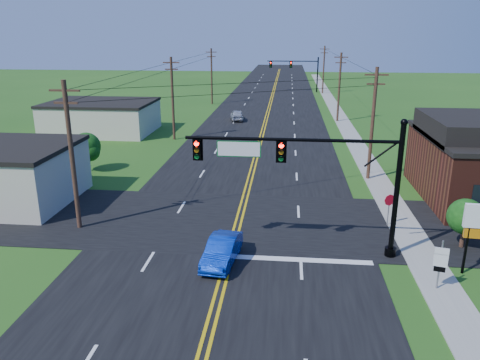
# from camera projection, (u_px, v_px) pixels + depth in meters

# --- Properties ---
(ground) EXTENTS (260.00, 260.00, 0.00)m
(ground) POSITION_uv_depth(u_px,v_px,m) (203.00, 338.00, 18.49)
(ground) COLOR #224E16
(ground) RESTS_ON ground
(road_main) EXTENTS (16.00, 220.00, 0.04)m
(road_main) POSITION_uv_depth(u_px,v_px,m) (265.00, 117.00, 65.89)
(road_main) COLOR black
(road_main) RESTS_ON ground
(road_cross) EXTENTS (70.00, 10.00, 0.04)m
(road_cross) POSITION_uv_depth(u_px,v_px,m) (236.00, 221.00, 29.86)
(road_cross) COLOR black
(road_cross) RESTS_ON ground
(sidewalk) EXTENTS (2.00, 160.00, 0.08)m
(sidewalk) POSITION_uv_depth(u_px,v_px,m) (350.00, 133.00, 55.40)
(sidewalk) COLOR gray
(sidewalk) RESTS_ON ground
(signal_mast_main) EXTENTS (11.30, 0.60, 7.48)m
(signal_mast_main) POSITION_uv_depth(u_px,v_px,m) (310.00, 169.00, 24.22)
(signal_mast_main) COLOR black
(signal_mast_main) RESTS_ON ground
(signal_mast_far) EXTENTS (10.98, 0.60, 7.48)m
(signal_mast_far) POSITION_uv_depth(u_px,v_px,m) (296.00, 69.00, 92.54)
(signal_mast_far) COLOR black
(signal_mast_far) RESTS_ON ground
(cream_bldg_far) EXTENTS (12.20, 9.20, 3.70)m
(cream_bldg_far) POSITION_uv_depth(u_px,v_px,m) (102.00, 117.00, 55.78)
(cream_bldg_far) COLOR beige
(cream_bldg_far) RESTS_ON ground
(utility_pole_left_a) EXTENTS (1.80, 0.28, 9.00)m
(utility_pole_left_a) POSITION_uv_depth(u_px,v_px,m) (72.00, 154.00, 27.46)
(utility_pole_left_a) COLOR #362318
(utility_pole_left_a) RESTS_ON ground
(utility_pole_left_b) EXTENTS (1.80, 0.28, 9.00)m
(utility_pole_left_b) POSITION_uv_depth(u_px,v_px,m) (173.00, 97.00, 51.16)
(utility_pole_left_b) COLOR #362318
(utility_pole_left_b) RESTS_ON ground
(utility_pole_left_c) EXTENTS (1.80, 0.28, 9.00)m
(utility_pole_left_c) POSITION_uv_depth(u_px,v_px,m) (212.00, 75.00, 76.76)
(utility_pole_left_c) COLOR #362318
(utility_pole_left_c) RESTS_ON ground
(utility_pole_right_a) EXTENTS (1.80, 0.28, 9.00)m
(utility_pole_right_a) POSITION_uv_depth(u_px,v_px,m) (373.00, 122.00, 36.98)
(utility_pole_right_a) COLOR #362318
(utility_pole_right_a) RESTS_ON ground
(utility_pole_right_b) EXTENTS (1.80, 0.28, 9.00)m
(utility_pole_right_b) POSITION_uv_depth(u_px,v_px,m) (339.00, 86.00, 61.63)
(utility_pole_right_b) COLOR #362318
(utility_pole_right_b) RESTS_ON ground
(utility_pole_right_c) EXTENTS (1.80, 0.28, 9.00)m
(utility_pole_right_c) POSITION_uv_depth(u_px,v_px,m) (324.00, 69.00, 90.07)
(utility_pole_right_c) COLOR #362318
(utility_pole_right_c) RESTS_ON ground
(tree_right_back) EXTENTS (3.00, 3.00, 4.10)m
(tree_right_back) POSITION_uv_depth(u_px,v_px,m) (435.00, 139.00, 40.82)
(tree_right_back) COLOR #362318
(tree_right_back) RESTS_ON ground
(shrub_corner) EXTENTS (2.00, 2.00, 2.86)m
(shrub_corner) POSITION_uv_depth(u_px,v_px,m) (466.00, 217.00, 25.69)
(shrub_corner) COLOR #362318
(shrub_corner) RESTS_ON ground
(tree_left) EXTENTS (2.40, 2.40, 3.37)m
(tree_left) POSITION_uv_depth(u_px,v_px,m) (86.00, 147.00, 40.04)
(tree_left) COLOR #362318
(tree_left) RESTS_ON ground
(blue_car) EXTENTS (1.85, 4.16, 1.33)m
(blue_car) POSITION_uv_depth(u_px,v_px,m) (222.00, 251.00, 24.32)
(blue_car) COLOR #0830B9
(blue_car) RESTS_ON ground
(distant_car) EXTENTS (2.32, 4.33, 1.40)m
(distant_car) POSITION_uv_depth(u_px,v_px,m) (237.00, 115.00, 63.49)
(distant_car) COLOR silver
(distant_car) RESTS_ON ground
(route_sign) EXTENTS (0.62, 0.18, 2.51)m
(route_sign) POSITION_uv_depth(u_px,v_px,m) (440.00, 262.00, 21.49)
(route_sign) COLOR slate
(route_sign) RESTS_ON ground
(stop_sign) EXTENTS (0.69, 0.34, 2.08)m
(stop_sign) POSITION_uv_depth(u_px,v_px,m) (389.00, 203.00, 28.72)
(stop_sign) COLOR slate
(stop_sign) RESTS_ON ground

